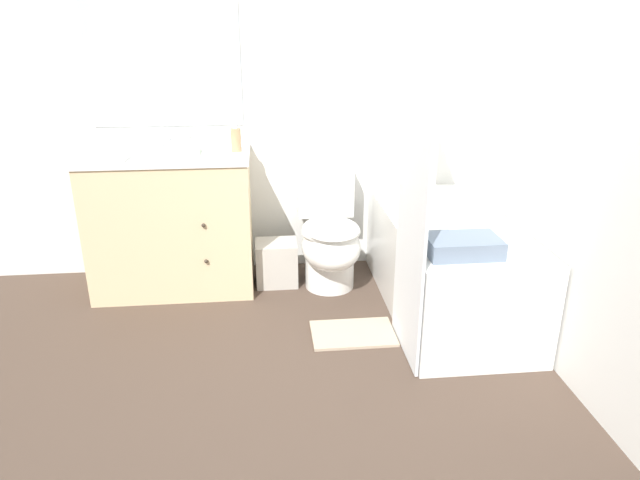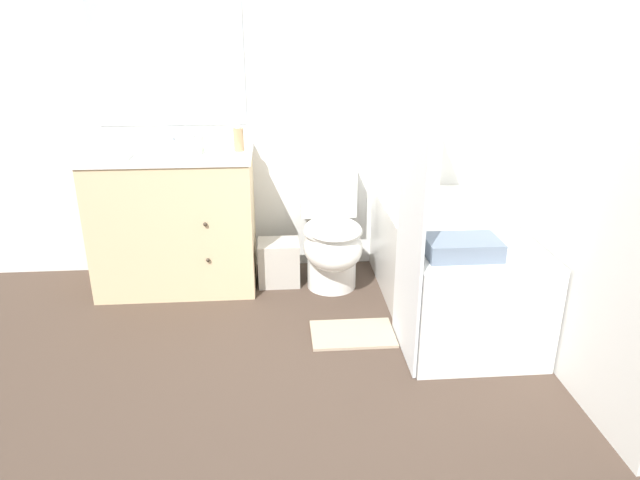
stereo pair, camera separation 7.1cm
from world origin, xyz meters
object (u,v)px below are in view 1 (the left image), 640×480
(sink_faucet, at_px, (170,142))
(bath_mat, at_px, (353,333))
(vanity_cabinet, at_px, (173,221))
(toilet, at_px, (329,238))
(wastebasket, at_px, (277,263))
(soap_dispenser, at_px, (236,139))
(tissue_box, at_px, (189,145))
(bath_towel_folded, at_px, (463,246))
(hand_towel_folded, at_px, (103,154))
(bathtub, at_px, (446,263))

(sink_faucet, bearing_deg, bath_mat, -41.61)
(vanity_cabinet, bearing_deg, toilet, -5.26)
(wastebasket, bearing_deg, soap_dispenser, 170.18)
(tissue_box, height_order, bath_mat, tissue_box)
(toilet, relative_size, bath_towel_folded, 2.08)
(tissue_box, height_order, hand_towel_folded, tissue_box)
(toilet, bearing_deg, bathtub, -29.50)
(vanity_cabinet, relative_size, soap_dispenser, 5.88)
(vanity_cabinet, xyz_separation_m, bath_towel_folded, (1.55, -0.98, 0.16))
(soap_dispenser, bearing_deg, vanity_cabinet, -179.16)
(wastebasket, distance_m, bath_towel_folded, 1.39)
(tissue_box, relative_size, soap_dispenser, 0.76)
(bathtub, bearing_deg, bath_mat, -154.45)
(tissue_box, distance_m, hand_towel_folded, 0.49)
(bath_towel_folded, bearing_deg, wastebasket, 133.24)
(toilet, bearing_deg, hand_towel_folded, -177.43)
(toilet, relative_size, tissue_box, 5.71)
(wastebasket, bearing_deg, tissue_box, 179.38)
(hand_towel_folded, xyz_separation_m, bath_towel_folded, (1.88, -0.83, -0.32))
(bathtub, xyz_separation_m, bath_mat, (-0.60, -0.29, -0.28))
(bathtub, xyz_separation_m, tissue_box, (-1.51, 0.44, 0.65))
(toilet, xyz_separation_m, soap_dispenser, (-0.57, 0.10, 0.63))
(bath_mat, bearing_deg, wastebasket, 119.07)
(tissue_box, relative_size, hand_towel_folded, 0.49)
(toilet, distance_m, bath_towel_folded, 1.08)
(soap_dispenser, relative_size, bath_mat, 0.37)
(vanity_cabinet, relative_size, toilet, 1.35)
(toilet, bearing_deg, vanity_cabinet, 174.74)
(sink_faucet, height_order, bath_towel_folded, sink_faucet)
(vanity_cabinet, bearing_deg, bath_towel_folded, -32.49)
(vanity_cabinet, distance_m, bath_mat, 1.37)
(toilet, bearing_deg, bath_towel_folded, -58.29)
(bathtub, relative_size, bath_towel_folded, 4.10)
(bathtub, bearing_deg, soap_dispenser, 159.01)
(tissue_box, relative_size, bath_towel_folded, 0.36)
(sink_faucet, distance_m, bathtub, 1.88)
(tissue_box, xyz_separation_m, bath_mat, (0.91, -0.72, -0.93))
(hand_towel_folded, distance_m, bath_mat, 1.76)
(hand_towel_folded, bearing_deg, wastebasket, 6.88)
(toilet, xyz_separation_m, bath_mat, (0.06, -0.66, -0.32))
(wastebasket, relative_size, tissue_box, 2.22)
(sink_faucet, bearing_deg, tissue_box, -55.41)
(bath_towel_folded, relative_size, bath_mat, 0.78)
(toilet, height_order, wastebasket, toilet)
(toilet, height_order, soap_dispenser, soap_dispenser)
(hand_towel_folded, bearing_deg, vanity_cabinet, 24.54)
(hand_towel_folded, relative_size, bath_towel_folded, 0.74)
(tissue_box, distance_m, soap_dispenser, 0.29)
(toilet, xyz_separation_m, bathtub, (0.66, -0.37, -0.05))
(soap_dispenser, height_order, bath_towel_folded, soap_dispenser)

